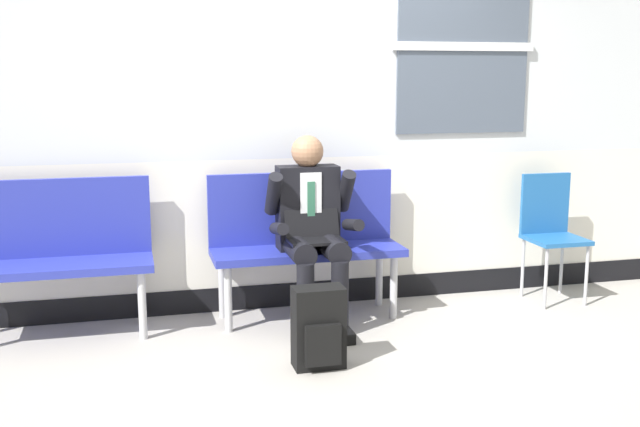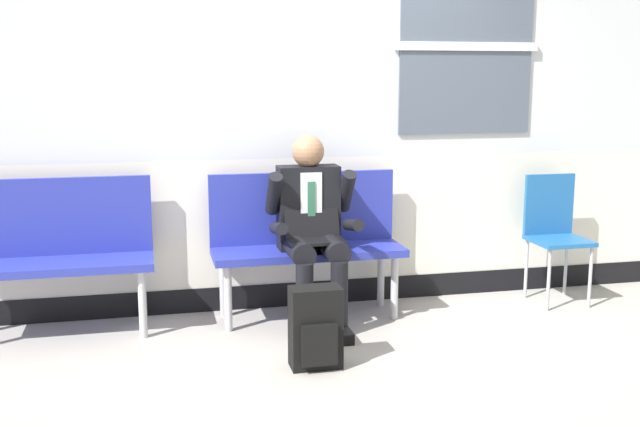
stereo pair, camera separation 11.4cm
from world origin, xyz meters
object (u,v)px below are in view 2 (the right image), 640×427
(person_seated, at_px, (312,226))
(backpack, at_px, (316,329))
(bench_with_person, at_px, (306,235))
(bench_empty, at_px, (56,246))
(folding_chair, at_px, (554,226))

(person_seated, bearing_deg, backpack, -101.06)
(bench_with_person, relative_size, backpack, 2.76)
(bench_with_person, xyz_separation_m, bench_empty, (-1.60, 0.00, 0.00))
(bench_with_person, height_order, person_seated, person_seated)
(bench_empty, bearing_deg, folding_chair, -1.14)
(bench_with_person, relative_size, person_seated, 1.03)
(bench_with_person, bearing_deg, backpack, -98.70)
(person_seated, xyz_separation_m, backpack, (-0.14, -0.74, -0.43))
(person_seated, distance_m, folding_chair, 1.82)
(bench_empty, xyz_separation_m, person_seated, (1.60, -0.21, 0.10))
(person_seated, bearing_deg, folding_chair, 4.37)
(backpack, bearing_deg, bench_empty, 146.93)
(bench_with_person, distance_m, backpack, 1.01)
(person_seated, relative_size, backpack, 2.67)
(person_seated, bearing_deg, bench_with_person, 90.00)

